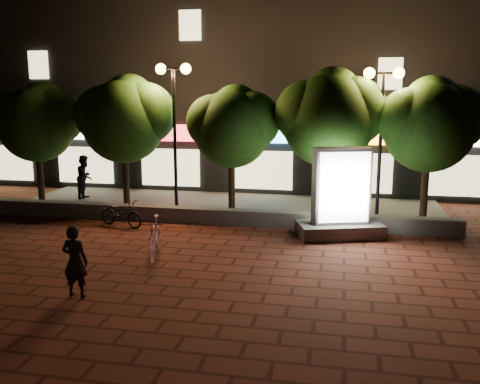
% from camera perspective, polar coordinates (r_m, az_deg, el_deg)
% --- Properties ---
extents(ground, '(80.00, 80.00, 0.00)m').
position_cam_1_polar(ground, '(13.30, -8.08, -7.67)').
color(ground, '#5F281D').
rests_on(ground, ground).
extents(retaining_wall, '(16.00, 0.45, 0.50)m').
position_cam_1_polar(retaining_wall, '(16.91, -3.60, -2.68)').
color(retaining_wall, slate).
rests_on(retaining_wall, ground).
extents(sidewalk, '(16.00, 5.00, 0.08)m').
position_cam_1_polar(sidewalk, '(19.32, -1.68, -1.59)').
color(sidewalk, slate).
rests_on(sidewalk, ground).
extents(building_block, '(28.00, 8.12, 11.30)m').
position_cam_1_polar(building_block, '(25.24, 1.66, 12.66)').
color(building_block, black).
rests_on(building_block, ground).
extents(tree_far_left, '(3.36, 2.80, 4.63)m').
position_cam_1_polar(tree_far_left, '(20.68, -21.71, 7.58)').
color(tree_far_left, '#2F1F12').
rests_on(tree_far_left, sidewalk).
extents(tree_left, '(3.60, 3.00, 4.89)m').
position_cam_1_polar(tree_left, '(19.00, -12.75, 8.31)').
color(tree_left, '#2F1F12').
rests_on(tree_left, sidewalk).
extents(tree_mid, '(3.24, 2.70, 4.50)m').
position_cam_1_polar(tree_mid, '(17.76, -0.75, 7.67)').
color(tree_mid, '#2F1F12').
rests_on(tree_mid, sidewalk).
extents(tree_right, '(3.72, 3.10, 5.07)m').
position_cam_1_polar(tree_right, '(17.35, 10.10, 8.59)').
color(tree_right, '#2F1F12').
rests_on(tree_right, sidewalk).
extents(tree_far_right, '(3.48, 2.90, 4.76)m').
position_cam_1_polar(tree_far_right, '(17.57, 20.64, 7.45)').
color(tree_far_right, '#2F1F12').
rests_on(tree_far_right, sidewalk).
extents(street_lamp_left, '(1.26, 0.36, 5.18)m').
position_cam_1_polar(street_lamp_left, '(18.03, -7.43, 10.21)').
color(street_lamp_left, black).
rests_on(street_lamp_left, sidewalk).
extents(street_lamp_right, '(1.26, 0.36, 4.98)m').
position_cam_1_polar(street_lamp_right, '(17.12, 15.69, 9.43)').
color(street_lamp_right, black).
rests_on(street_lamp_right, sidewalk).
extents(ad_kiosk, '(2.75, 1.95, 2.69)m').
position_cam_1_polar(ad_kiosk, '(15.40, 11.23, -1.03)').
color(ad_kiosk, slate).
rests_on(ad_kiosk, ground).
extents(scooter_pink, '(0.86, 1.83, 1.06)m').
position_cam_1_polar(scooter_pink, '(13.52, -9.53, -5.05)').
color(scooter_pink, '#EFA3DA').
rests_on(scooter_pink, ground).
extents(rider, '(0.58, 0.39, 1.56)m').
position_cam_1_polar(rider, '(11.25, -18.04, -7.41)').
color(rider, black).
rests_on(rider, ground).
extents(scooter_parked, '(1.80, 1.09, 0.89)m').
position_cam_1_polar(scooter_parked, '(16.83, -13.20, -2.33)').
color(scooter_parked, black).
rests_on(scooter_parked, ground).
extents(pedestrian, '(0.75, 0.92, 1.75)m').
position_cam_1_polar(pedestrian, '(21.38, -17.01, 1.65)').
color(pedestrian, black).
rests_on(pedestrian, sidewalk).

